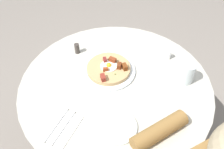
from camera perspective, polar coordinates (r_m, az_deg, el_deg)
ground_plane at (r=1.80m, az=0.59°, el=-17.29°), size 6.00×6.00×0.00m
dining_table at (r=1.33m, az=0.77°, el=-6.89°), size 0.97×0.97×0.72m
pizza_plate at (r=1.25m, az=-0.82°, el=0.92°), size 0.28×0.28×0.01m
breakfast_pizza at (r=1.23m, az=-0.75°, el=1.53°), size 0.23×0.23×0.05m
bread_plate at (r=1.04m, az=1.20°, el=-12.45°), size 0.18×0.18×0.01m
napkin at (r=1.07m, az=-12.50°, el=-12.14°), size 0.22×0.21×0.00m
fork at (r=1.07m, az=-13.34°, el=-11.62°), size 0.15×0.12×0.00m
knife at (r=1.06m, az=-11.72°, el=-12.40°), size 0.15×0.12×0.00m
water_glass at (r=1.22m, az=17.69°, el=0.31°), size 0.07×0.07×0.11m
salt_shaker at (r=1.34m, az=13.48°, el=4.65°), size 0.03×0.03×0.05m
pepper_shaker at (r=1.36m, az=-8.43°, el=6.23°), size 0.03×0.03×0.06m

